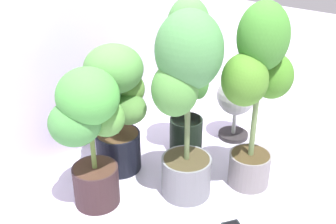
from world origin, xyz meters
TOP-DOWN VIEW (x-y plane):
  - ground_plane at (0.00, 0.00)m, footprint 8.00×8.00m
  - potted_plant_front_right at (0.30, -0.08)m, footprint 0.44×0.33m
  - potted_plant_back_center at (0.00, 0.53)m, footprint 0.40×0.39m
  - potted_plant_back_left at (-0.28, 0.42)m, footprint 0.41×0.38m
  - potted_plant_back_right at (0.35, 0.34)m, footprint 0.35×0.27m
  - potted_plant_center at (0.03, 0.13)m, footprint 0.42×0.41m
  - floor_fan at (0.66, 0.21)m, footprint 0.31×0.31m

SIDE VIEW (x-z plane):
  - ground_plane at x=0.00m, z-range 0.00..0.00m
  - floor_fan at x=0.66m, z-range 0.06..0.46m
  - potted_plant_back_center at x=0.00m, z-range 0.07..0.76m
  - potted_plant_back_left at x=-0.28m, z-range 0.08..0.77m
  - potted_plant_back_right at x=0.35m, z-range 0.09..0.97m
  - potted_plant_center at x=0.03m, z-range 0.10..1.02m
  - potted_plant_front_right at x=0.30m, z-range 0.10..1.03m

